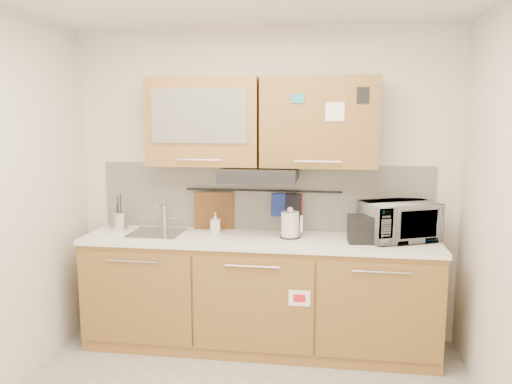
% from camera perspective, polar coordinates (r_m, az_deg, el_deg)
% --- Properties ---
extents(wall_back, '(3.20, 0.00, 3.20)m').
position_cam_1_polar(wall_back, '(4.22, 0.87, 0.80)').
color(wall_back, silver).
rests_on(wall_back, ground).
extents(base_cabinet, '(2.80, 0.64, 0.88)m').
position_cam_1_polar(base_cabinet, '(4.15, 0.28, -12.12)').
color(base_cabinet, '#A4753A').
rests_on(base_cabinet, floor).
extents(countertop, '(2.82, 0.62, 0.04)m').
position_cam_1_polar(countertop, '(4.00, 0.28, -5.50)').
color(countertop, white).
rests_on(countertop, base_cabinet).
extents(backsplash, '(2.80, 0.02, 0.56)m').
position_cam_1_polar(backsplash, '(4.23, 0.84, -0.57)').
color(backsplash, silver).
rests_on(backsplash, countertop).
extents(upper_cabinets, '(1.82, 0.37, 0.70)m').
position_cam_1_polar(upper_cabinets, '(4.01, 0.48, 7.99)').
color(upper_cabinets, '#A4753A').
rests_on(upper_cabinets, wall_back).
extents(range_hood, '(0.60, 0.46, 0.10)m').
position_cam_1_polar(range_hood, '(3.96, 0.40, 2.03)').
color(range_hood, black).
rests_on(range_hood, upper_cabinets).
extents(sink, '(0.42, 0.40, 0.26)m').
position_cam_1_polar(sink, '(4.21, -11.25, -4.60)').
color(sink, silver).
rests_on(sink, countertop).
extents(utensil_rail, '(1.30, 0.02, 0.02)m').
position_cam_1_polar(utensil_rail, '(4.18, 0.78, 0.16)').
color(utensil_rail, black).
rests_on(utensil_rail, backsplash).
extents(utensil_crock, '(0.14, 0.14, 0.31)m').
position_cam_1_polar(utensil_crock, '(4.39, -15.25, -3.18)').
color(utensil_crock, silver).
rests_on(utensil_crock, countertop).
extents(kettle, '(0.18, 0.16, 0.25)m').
position_cam_1_polar(kettle, '(3.97, 3.93, -3.84)').
color(kettle, silver).
rests_on(kettle, countertop).
extents(toaster, '(0.29, 0.19, 0.21)m').
position_cam_1_polar(toaster, '(3.90, 12.51, -4.14)').
color(toaster, black).
rests_on(toaster, countertop).
extents(microwave, '(0.65, 0.56, 0.30)m').
position_cam_1_polar(microwave, '(4.04, 16.03, -3.21)').
color(microwave, '#999999').
rests_on(microwave, countertop).
extents(soap_bottle, '(0.09, 0.09, 0.17)m').
position_cam_1_polar(soap_bottle, '(4.14, -4.65, -3.54)').
color(soap_bottle, '#999999').
rests_on(soap_bottle, countertop).
extents(cutting_board, '(0.33, 0.08, 0.41)m').
position_cam_1_polar(cutting_board, '(4.28, -4.83, -2.75)').
color(cutting_board, brown).
rests_on(cutting_board, utensil_rail).
extents(oven_mitt, '(0.12, 0.06, 0.19)m').
position_cam_1_polar(oven_mitt, '(4.17, 2.56, -1.48)').
color(oven_mitt, navy).
rests_on(oven_mitt, utensil_rail).
extents(dark_pouch, '(0.14, 0.07, 0.21)m').
position_cam_1_polar(dark_pouch, '(4.16, 4.32, -1.63)').
color(dark_pouch, black).
rests_on(dark_pouch, utensil_rail).
extents(pot_holder, '(0.13, 0.03, 0.16)m').
position_cam_1_polar(pot_holder, '(4.15, 4.43, -1.30)').
color(pot_holder, '#AB161E').
rests_on(pot_holder, utensil_rail).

